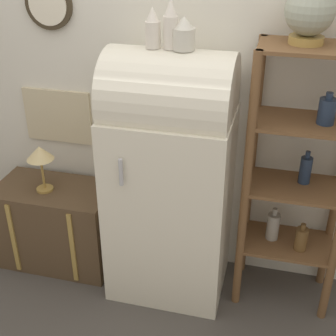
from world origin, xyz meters
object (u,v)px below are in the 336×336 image
at_px(vase_center, 171,25).
at_px(suitcase_trunk, 58,224).
at_px(globe, 310,12).
at_px(desk_lamp, 40,156).
at_px(vase_left, 153,29).
at_px(refrigerator, 170,176).
at_px(vase_right, 184,34).

bearing_deg(vase_center, suitcase_trunk, 178.28).
xyz_separation_m(globe, desk_lamp, (-1.53, -0.10, -0.93)).
distance_m(suitcase_trunk, vase_left, 1.56).
distance_m(suitcase_trunk, vase_center, 1.63).
bearing_deg(vase_center, refrigerator, -111.31).
bearing_deg(vase_center, vase_right, -4.45).
xyz_separation_m(vase_center, vase_right, (0.07, -0.01, -0.04)).
distance_m(globe, vase_left, 0.78).
height_order(refrigerator, globe, globe).
xyz_separation_m(suitcase_trunk, vase_right, (0.89, -0.03, 1.37)).
bearing_deg(suitcase_trunk, globe, 2.67).
xyz_separation_m(globe, vase_center, (-0.68, -0.09, -0.08)).
relative_size(vase_left, vase_center, 0.82).
xyz_separation_m(vase_left, vase_right, (0.17, 0.00, -0.02)).
height_order(vase_left, vase_center, vase_center).
distance_m(refrigerator, vase_center, 0.89).
relative_size(suitcase_trunk, desk_lamp, 2.43).
bearing_deg(globe, vase_right, -170.66).
distance_m(vase_right, desk_lamp, 1.23).
height_order(refrigerator, suitcase_trunk, refrigerator).
bearing_deg(suitcase_trunk, vase_right, -1.94).
relative_size(vase_left, vase_right, 1.23).
bearing_deg(vase_left, suitcase_trunk, 177.61).
bearing_deg(vase_center, desk_lamp, -179.40).
bearing_deg(vase_left, refrigerator, 0.91).
bearing_deg(refrigerator, globe, 8.27).
bearing_deg(globe, suitcase_trunk, -177.33).
bearing_deg(refrigerator, desk_lamp, -179.66).
bearing_deg(vase_right, desk_lamp, -179.78).
bearing_deg(desk_lamp, suitcase_trunk, 42.74).
bearing_deg(vase_left, vase_center, 3.25).
xyz_separation_m(refrigerator, globe, (0.68, 0.10, 0.97)).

